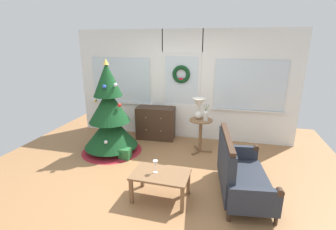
% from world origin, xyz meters
% --- Properties ---
extents(ground_plane, '(6.76, 6.76, 0.00)m').
position_xyz_m(ground_plane, '(0.00, 0.00, 0.00)').
color(ground_plane, '#996B42').
extents(back_wall_with_door, '(5.20, 0.19, 2.55)m').
position_xyz_m(back_wall_with_door, '(0.00, 2.08, 1.28)').
color(back_wall_with_door, white).
rests_on(back_wall_with_door, ground).
extents(christmas_tree, '(1.28, 1.28, 1.96)m').
position_xyz_m(christmas_tree, '(-1.28, 0.86, 0.73)').
color(christmas_tree, '#4C331E').
rests_on(christmas_tree, ground).
extents(dresser_cabinet, '(0.92, 0.48, 0.78)m').
position_xyz_m(dresser_cabinet, '(-0.57, 1.79, 0.39)').
color(dresser_cabinet, '#3D281C').
rests_on(dresser_cabinet, ground).
extents(settee_sofa, '(0.88, 1.48, 0.96)m').
position_xyz_m(settee_sofa, '(1.31, -0.09, 0.38)').
color(settee_sofa, '#3D281C').
rests_on(settee_sofa, ground).
extents(side_table, '(0.50, 0.48, 0.72)m').
position_xyz_m(side_table, '(0.57, 1.29, 0.51)').
color(side_table, brown).
rests_on(side_table, ground).
extents(table_lamp, '(0.28, 0.28, 0.44)m').
position_xyz_m(table_lamp, '(0.51, 1.33, 1.01)').
color(table_lamp, silver).
rests_on(table_lamp, side_table).
extents(flower_vase, '(0.11, 0.10, 0.35)m').
position_xyz_m(flower_vase, '(0.67, 1.23, 0.84)').
color(flower_vase, beige).
rests_on(flower_vase, side_table).
extents(coffee_table, '(0.85, 0.54, 0.42)m').
position_xyz_m(coffee_table, '(0.20, -0.50, 0.35)').
color(coffee_table, brown).
rests_on(coffee_table, ground).
extents(wine_glass, '(0.08, 0.08, 0.20)m').
position_xyz_m(wine_glass, '(0.12, -0.48, 0.56)').
color(wine_glass, silver).
rests_on(wine_glass, coffee_table).
extents(gift_box, '(0.22, 0.20, 0.22)m').
position_xyz_m(gift_box, '(-0.85, 0.59, 0.11)').
color(gift_box, '#266633').
rests_on(gift_box, ground).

